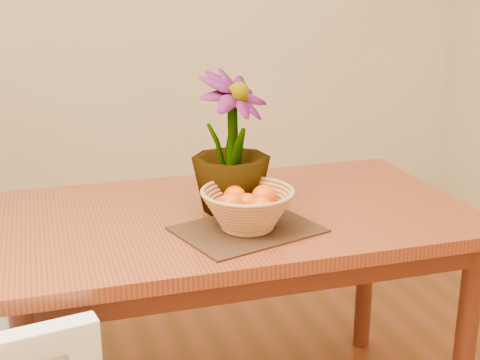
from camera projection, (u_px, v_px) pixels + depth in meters
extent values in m
cube|color=brown|center=(236.00, 217.00, 2.01)|extent=(1.40, 0.80, 0.04)
cube|color=#451C10|center=(236.00, 235.00, 2.03)|extent=(1.28, 0.68, 0.08)
cylinder|color=#451C10|center=(465.00, 349.00, 2.00)|extent=(0.06, 0.06, 0.71)
cylinder|color=#451C10|center=(32.00, 309.00, 2.24)|extent=(0.06, 0.06, 0.71)
cylinder|color=#451C10|center=(366.00, 263.00, 2.59)|extent=(0.06, 0.06, 0.71)
cube|color=#351D13|center=(247.00, 229.00, 1.85)|extent=(0.44, 0.37, 0.01)
cylinder|color=#B6784C|center=(247.00, 227.00, 1.85)|extent=(0.13, 0.13, 0.01)
sphere|color=#E95603|center=(248.00, 204.00, 1.83)|extent=(0.06, 0.06, 0.06)
sphere|color=#E95603|center=(264.00, 197.00, 1.86)|extent=(0.07, 0.07, 0.07)
sphere|color=#E95603|center=(235.00, 197.00, 1.87)|extent=(0.06, 0.06, 0.06)
sphere|color=#E95603|center=(231.00, 206.00, 1.79)|extent=(0.07, 0.07, 0.07)
sphere|color=#E95603|center=(261.00, 208.00, 1.78)|extent=(0.06, 0.06, 0.06)
imported|color=#1D4B15|center=(231.00, 143.00, 1.94)|extent=(0.33, 0.33, 0.42)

